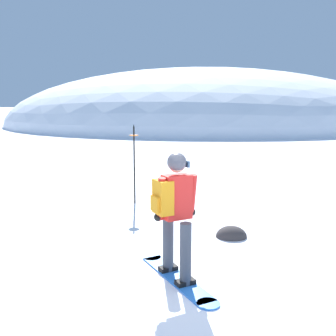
% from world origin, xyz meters
% --- Properties ---
extents(ground_plane, '(300.00, 300.00, 0.00)m').
position_xyz_m(ground_plane, '(0.00, 0.00, 0.00)').
color(ground_plane, white).
extents(ridge_peak_main, '(39.35, 35.41, 11.33)m').
position_xyz_m(ridge_peak_main, '(5.64, 37.02, 0.00)').
color(ridge_peak_main, white).
rests_on(ridge_peak_main, ground).
extents(snowboarder_main, '(0.91, 1.71, 1.71)m').
position_xyz_m(snowboarder_main, '(-0.15, 0.60, 0.92)').
color(snowboarder_main, blue).
rests_on(snowboarder_main, ground).
extents(piste_marker_near, '(0.20, 0.20, 1.85)m').
position_xyz_m(piste_marker_near, '(-0.77, 4.61, 1.06)').
color(piste_marker_near, black).
rests_on(piste_marker_near, ground).
extents(rock_dark, '(0.55, 0.47, 0.38)m').
position_xyz_m(rock_dark, '(0.98, 2.19, 0.00)').
color(rock_dark, '#383333').
rests_on(rock_dark, ground).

